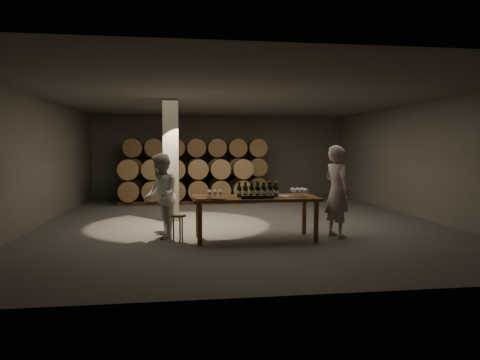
{
  "coord_description": "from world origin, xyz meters",
  "views": [
    {
      "loc": [
        -1.52,
        -11.24,
        1.87
      ],
      "look_at": [
        -0.03,
        -0.34,
        1.1
      ],
      "focal_mm": 32.0,
      "sensor_mm": 36.0,
      "label": 1
    }
  ],
  "objects": [
    {
      "name": "room",
      "position": [
        -1.8,
        0.2,
        1.6
      ],
      "size": [
        12.0,
        12.0,
        12.0
      ],
      "color": "#52504D",
      "rests_on": "ground"
    },
    {
      "name": "glass_cluster_right",
      "position": [
        0.91,
        -2.6,
        1.03
      ],
      "size": [
        0.31,
        0.42,
        0.18
      ],
      "color": "silver",
      "rests_on": "tasting_table"
    },
    {
      "name": "pen",
      "position": [
        -0.7,
        -2.94,
        0.91
      ],
      "size": [
        0.13,
        0.03,
        0.01
      ],
      "primitive_type": "cylinder",
      "rotation": [
        0.0,
        1.57,
        -0.13
      ],
      "color": "black",
      "rests_on": "tasting_table"
    },
    {
      "name": "notebook_corner",
      "position": [
        -1.15,
        -2.85,
        0.91
      ],
      "size": [
        0.31,
        0.35,
        0.03
      ],
      "primitive_type": "cube",
      "rotation": [
        0.0,
        0.0,
        0.32
      ],
      "color": "brown",
      "rests_on": "tasting_table"
    },
    {
      "name": "barrel_stack_back",
      "position": [
        -0.96,
        5.2,
        1.2
      ],
      "size": [
        5.48,
        0.95,
        2.31
      ],
      "color": "brown",
      "rests_on": "ground"
    },
    {
      "name": "notebook_near",
      "position": [
        -0.83,
        -2.92,
        0.92
      ],
      "size": [
        0.31,
        0.27,
        0.03
      ],
      "primitive_type": "cube",
      "rotation": [
        0.0,
        0.0,
        -0.27
      ],
      "color": "brown",
      "rests_on": "tasting_table"
    },
    {
      "name": "plate",
      "position": [
        0.6,
        -2.55,
        0.91
      ],
      "size": [
        0.29,
        0.29,
        0.02
      ],
      "primitive_type": "cylinder",
      "color": "white",
      "rests_on": "tasting_table"
    },
    {
      "name": "person_man",
      "position": [
        1.78,
        -2.48,
        0.99
      ],
      "size": [
        0.68,
        0.84,
        1.97
      ],
      "primitive_type": "imported",
      "rotation": [
        0.0,
        0.0,
        1.91
      ],
      "color": "beige",
      "rests_on": "ground"
    },
    {
      "name": "tasting_table",
      "position": [
        0.0,
        -2.5,
        0.8
      ],
      "size": [
        2.6,
        1.1,
        0.9
      ],
      "color": "brown",
      "rests_on": "ground"
    },
    {
      "name": "lying_bottles",
      "position": [
        -0.01,
        -2.88,
        0.94
      ],
      "size": [
        0.75,
        0.08,
        0.08
      ],
      "color": "black",
      "rests_on": "tasting_table"
    },
    {
      "name": "bottle_cluster",
      "position": [
        0.06,
        -2.45,
        1.01
      ],
      "size": [
        0.86,
        0.23,
        0.32
      ],
      "color": "black",
      "rests_on": "tasting_table"
    },
    {
      "name": "stool",
      "position": [
        -1.6,
        -2.39,
        0.44
      ],
      "size": [
        0.32,
        0.32,
        0.54
      ],
      "rotation": [
        0.0,
        0.0,
        0.28
      ],
      "color": "brown",
      "rests_on": "ground"
    },
    {
      "name": "glass_cluster_left",
      "position": [
        -0.86,
        -2.62,
        1.01
      ],
      "size": [
        0.3,
        0.41,
        0.16
      ],
      "color": "silver",
      "rests_on": "tasting_table"
    },
    {
      "name": "person_woman",
      "position": [
        -1.96,
        -2.09,
        0.9
      ],
      "size": [
        0.85,
        1.0,
        1.81
      ],
      "primitive_type": "imported",
      "rotation": [
        0.0,
        0.0,
        -1.37
      ],
      "color": "silver",
      "rests_on": "ground"
    },
    {
      "name": "barrel_stack_front",
      "position": [
        -1.35,
        3.8,
        0.83
      ],
      "size": [
        4.7,
        0.95,
        1.57
      ],
      "color": "brown",
      "rests_on": "ground"
    }
  ]
}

